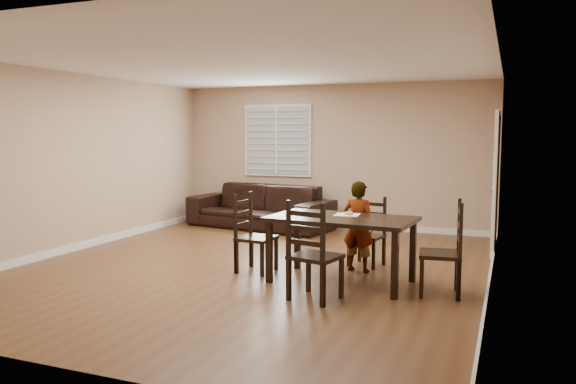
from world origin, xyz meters
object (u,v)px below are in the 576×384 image
object	(u,v)px
child	(358,226)
donut	(349,213)
chair_left	(248,236)
chair_far	(309,257)
dining_table	(341,224)
chair_right	(452,253)
chair_near	(370,233)
sofa	(260,207)

from	to	relation	value
child	donut	distance (m)	0.48
chair_left	child	bearing A→B (deg)	-65.70
chair_far	dining_table	bearing A→B (deg)	-83.23
chair_right	donut	bearing A→B (deg)	-109.30
dining_table	child	world-z (taller)	child
chair_far	child	bearing A→B (deg)	-82.77
dining_table	chair_right	world-z (taller)	chair_right
chair_right	chair_near	bearing A→B (deg)	-141.06
chair_left	donut	xyz separation A→B (m)	(1.32, 0.09, 0.36)
chair_right	child	size ratio (longest dim) A/B	0.90
chair_near	chair_far	bearing A→B (deg)	-84.28
sofa	child	bearing A→B (deg)	-35.45
sofa	chair_near	bearing A→B (deg)	-29.53
chair_far	chair_left	bearing A→B (deg)	-27.41
dining_table	sofa	world-z (taller)	sofa
chair_right	donut	xyz separation A→B (m)	(-1.26, 0.27, 0.34)
chair_right	child	distance (m)	1.43
chair_near	sofa	xyz separation A→B (m)	(-2.65, 2.16, -0.02)
chair_far	chair_left	xyz separation A→B (m)	(-1.20, 1.00, -0.03)
donut	child	bearing A→B (deg)	88.30
chair_right	dining_table	bearing A→B (deg)	-100.76
dining_table	sofa	xyz separation A→B (m)	(-2.55, 3.22, -0.30)
chair_far	child	size ratio (longest dim) A/B	0.92
donut	sofa	xyz separation A→B (m)	(-2.59, 3.03, -0.42)
chair_right	child	bearing A→B (deg)	-126.42
child	sofa	bearing A→B (deg)	-36.70
chair_near	chair_far	size ratio (longest dim) A/B	0.86
chair_right	donut	distance (m)	1.33
dining_table	child	xyz separation A→B (m)	(0.05, 0.61, -0.12)
chair_far	chair_left	distance (m)	1.56
dining_table	chair_near	bearing A→B (deg)	89.30
chair_near	child	size ratio (longest dim) A/B	0.79
chair_near	child	world-z (taller)	child
dining_table	chair_right	xyz separation A→B (m)	(1.29, -0.08, -0.23)
chair_near	child	bearing A→B (deg)	-85.03
chair_far	sofa	bearing A→B (deg)	-46.70
chair_left	sofa	world-z (taller)	chair_left
child	chair_near	bearing A→B (deg)	-87.82
chair_near	donut	bearing A→B (deg)	-82.84
chair_left	donut	distance (m)	1.37
chair_near	donut	size ratio (longest dim) A/B	8.81
chair_far	chair_near	bearing A→B (deg)	-82.99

